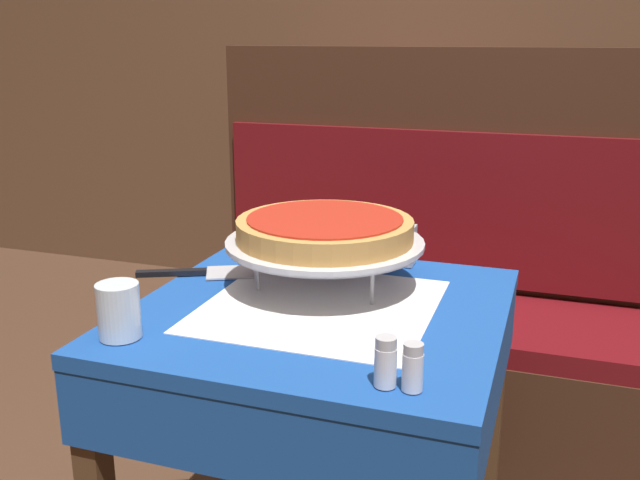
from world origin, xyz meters
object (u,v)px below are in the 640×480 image
deep_dish_pizza (325,229)px  napkin_holder (393,244)px  pizza_pan_stand (325,245)px  water_glass_near (119,311)px  condiment_caddy (406,153)px  dining_table_front (320,356)px  salt_shaker (386,362)px  dining_table_rear (394,196)px  pepper_shaker (413,367)px  pizza_server (201,273)px  booth_bench (414,332)px

deep_dish_pizza → napkin_holder: bearing=63.8°
pizza_pan_stand → napkin_holder: 0.23m
water_glass_near → condiment_caddy: 1.85m
dining_table_front → water_glass_near: size_ratio=7.49×
deep_dish_pizza → salt_shaker: 0.46m
condiment_caddy → dining_table_rear: bearing=-105.0°
water_glass_near → pepper_shaker: 0.52m
pizza_server → napkin_holder: size_ratio=2.52×
pepper_shaker → napkin_holder: size_ratio=0.74×
condiment_caddy → water_glass_near: bearing=-93.1°
pizza_server → salt_shaker: size_ratio=3.22×
booth_bench → pizza_pan_stand: bearing=-94.6°
dining_table_rear → pepper_shaker: bearing=-76.0°
pizza_server → water_glass_near: (0.03, -0.34, 0.04)m
dining_table_front → salt_shaker: (0.20, -0.28, 0.15)m
deep_dish_pizza → pepper_shaker: (0.27, -0.39, -0.09)m
pizza_server → condiment_caddy: (0.13, 1.50, 0.04)m
pepper_shaker → dining_table_front: bearing=130.6°
condiment_caddy → deep_dish_pizza: bearing=-84.1°
dining_table_front → condiment_caddy: 1.60m
pizza_pan_stand → salt_shaker: pizza_pan_stand is taller
napkin_holder → condiment_caddy: condiment_caddy is taller
booth_bench → pizza_pan_stand: (-0.06, -0.71, 0.47)m
pizza_server → water_glass_near: bearing=-85.2°
booth_bench → deep_dish_pizza: (-0.06, -0.71, 0.51)m
water_glass_near → condiment_caddy: bearing=86.9°
booth_bench → pizza_server: (-0.34, -0.72, 0.39)m
dining_table_front → deep_dish_pizza: (-0.03, 0.11, 0.23)m
pizza_pan_stand → water_glass_near: pizza_pan_stand is taller
water_glass_near → napkin_holder: bearing=58.0°
pizza_server → pizza_pan_stand: bearing=3.5°
booth_bench → pizza_pan_stand: size_ratio=3.35×
condiment_caddy → pizza_pan_stand: bearing=-84.1°
dining_table_rear → pepper_shaker: 1.84m
condiment_caddy → pizza_server: bearing=-94.9°
pizza_pan_stand → pepper_shaker: (0.27, -0.39, -0.05)m
booth_bench → dining_table_rear: bearing=108.8°
dining_table_front → dining_table_rear: (-0.20, 1.50, -0.00)m
booth_bench → condiment_caddy: size_ratio=8.83×
napkin_holder → water_glass_near: bearing=-122.0°
dining_table_front → water_glass_near: bearing=-137.5°
dining_table_rear → booth_bench: bearing=-71.2°
pizza_pan_stand → salt_shaker: bearing=-59.8°
pizza_pan_stand → deep_dish_pizza: size_ratio=1.13×
salt_shaker → pepper_shaker: salt_shaker is taller
pizza_pan_stand → water_glass_near: bearing=-124.9°
pizza_server → water_glass_near: water_glass_near is taller
booth_bench → pepper_shaker: size_ratio=18.49×
pizza_pan_stand → condiment_caddy: bearing=95.9°
pizza_pan_stand → pepper_shaker: bearing=-55.5°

